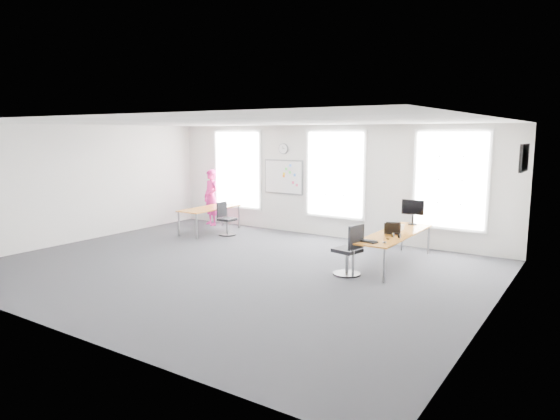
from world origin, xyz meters
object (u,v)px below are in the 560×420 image
Objects in this scene: headphones at (396,235)px; desk_right at (395,235)px; monitor at (413,210)px; chair_right at (350,253)px; person at (211,197)px; keyboard at (366,241)px; chair_left at (226,221)px; desk_left at (210,210)px.

desk_right is at bearing 112.66° from headphones.
monitor is at bearing 96.88° from headphones.
chair_right is 6.52m from person.
keyboard is at bearing 126.06° from chair_right.
headphones is (0.18, -0.42, 0.09)m from desk_right.
chair_left is at bearing 169.43° from headphones.
chair_left is 5.14m from keyboard.
chair_right is 1.78× the size of monitor.
headphones is at bearing 3.89° from person.
chair_right is 5.77× the size of headphones.
person is at bearing 176.25° from monitor.
chair_left is 1.58× the size of monitor.
desk_left is 10.82× the size of headphones.
chair_right is (-0.45, -1.24, -0.19)m from desk_right.
person reaches higher than keyboard.
desk_left is at bearing 173.36° from keyboard.
chair_right is 2.19× the size of keyboard.
desk_left is at bearing -175.12° from monitor.
person is (-1.34, 0.93, 0.45)m from chair_left.
chair_right is 1.13× the size of chair_left.
headphones is at bearing -84.23° from monitor.
monitor reaches higher than desk_right.
headphones is (0.35, 0.70, 0.04)m from keyboard.
desk_left is 1.15m from person.
headphones is at bearing 73.66° from keyboard.
person reaches higher than headphones.
desk_right is at bearing -95.42° from chair_left.
chair_right is 0.60× the size of person.
headphones reaches higher than desk_right.
chair_right reaches higher than desk_left.
desk_right is 6.54m from person.
chair_right is at bearing -109.78° from desk_right.
desk_left is (-5.66, 0.55, -0.00)m from desk_right.
keyboard is at bearing -95.09° from monitor.
desk_right is 1.67× the size of person.
person is 9.54× the size of headphones.
monitor is (-0.21, 1.62, 0.30)m from headphones.
headphones is at bearing -99.79° from chair_left.
person is (-6.38, 1.43, 0.21)m from desk_right.
person is (-5.93, 2.67, 0.40)m from chair_right.
monitor is (5.01, 0.70, 0.64)m from chair_left.
monitor reaches higher than keyboard.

